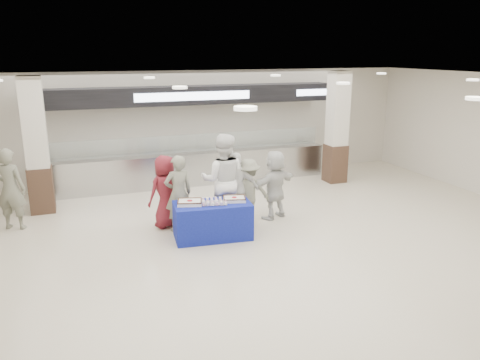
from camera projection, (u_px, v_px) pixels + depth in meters
name	position (u px, v px, depth m)	size (l,w,h in m)	color
ground	(264.00, 257.00, 8.77)	(14.00, 14.00, 0.00)	beige
serving_line	(192.00, 144.00, 13.36)	(8.70, 0.85, 2.80)	#B2B4B9
column_left	(37.00, 149.00, 10.87)	(0.55, 0.55, 3.20)	#362318
column_right	(337.00, 130.00, 13.48)	(0.55, 0.55, 3.20)	#362318
display_table	(213.00, 221.00, 9.58)	(1.55, 0.78, 0.75)	navy
sheet_cake_left	(190.00, 202.00, 9.39)	(0.56, 0.49, 0.10)	white
sheet_cake_right	(234.00, 199.00, 9.62)	(0.53, 0.46, 0.10)	white
cupcake_tray	(214.00, 202.00, 9.46)	(0.50, 0.42, 0.07)	#B5B5BA
civilian_maroon	(166.00, 192.00, 10.10)	(0.78, 0.51, 1.60)	maroon
soldier_a	(178.00, 194.00, 9.86)	(0.60, 0.40, 1.65)	slate
chef_tall	(223.00, 180.00, 10.14)	(0.99, 0.77, 2.04)	white
chef_short	(237.00, 188.00, 10.30)	(0.95, 0.39, 1.61)	white
soldier_b	(248.00, 191.00, 10.41)	(0.93, 0.54, 1.45)	slate
civilian_white	(275.00, 185.00, 10.65)	(1.47, 0.47, 1.59)	silver
soldier_bg	(10.00, 189.00, 9.96)	(0.65, 0.43, 1.78)	slate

